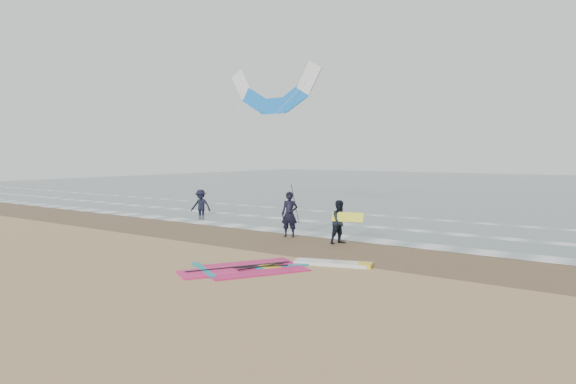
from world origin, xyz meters
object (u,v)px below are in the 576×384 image
Objects in this scene: windsurf_rig at (275,267)px; person_wading at (201,200)px; surf_kite at (274,94)px; person_walking at (340,222)px; person_standing at (290,214)px.

person_wading reaches higher than windsurf_rig.
surf_kite is at bearing 24.59° from person_wading.
windsurf_rig is 2.76× the size of person_wading.
surf_kite is at bearing 75.49° from person_walking.
surf_kite is at bearing 126.86° from windsurf_rig.
person_wading is at bearing 140.29° from person_standing.
person_wading is at bearing 96.90° from person_walking.
person_wading is (-11.98, 8.69, 0.93)m from windsurf_rig.
surf_kite is (-8.84, 11.79, 7.27)m from windsurf_rig.
person_walking is at bearing -38.37° from surf_kite.
person_walking is at bearing -23.43° from person_standing.
surf_kite reaches higher than person_wading.
person_walking is 0.94× the size of person_wading.
person_wading is at bearing -135.42° from surf_kite.
surf_kite is (3.15, 3.10, 6.34)m from person_wading.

